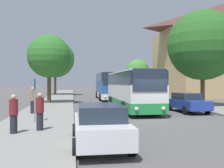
{
  "coord_description": "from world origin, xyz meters",
  "views": [
    {
      "loc": [
        -5.09,
        -16.16,
        2.3
      ],
      "look_at": [
        -1.38,
        8.45,
        2.16
      ],
      "focal_mm": 42.0,
      "sensor_mm": 36.0,
      "label": 1
    }
  ],
  "objects_px": {
    "pedestrian_waiting_far": "(40,111)",
    "tree_left_near": "(55,59)",
    "parked_car_right_near": "(187,102)",
    "pedestrian_walking_back": "(14,114)",
    "bus_middle": "(108,86)",
    "bus_stop_sign": "(35,94)",
    "parked_car_left_curb": "(100,125)",
    "tree_right_mid": "(203,45)",
    "pedestrian_waiting_near": "(33,100)",
    "bus_front": "(132,90)",
    "tree_left_far": "(49,56)",
    "tree_right_near": "(138,71)"
  },
  "relations": [
    {
      "from": "bus_front",
      "to": "tree_left_near",
      "type": "relative_size",
      "value": 1.07
    },
    {
      "from": "pedestrian_walking_back",
      "to": "tree_right_near",
      "type": "relative_size",
      "value": 0.25
    },
    {
      "from": "bus_front",
      "to": "tree_right_mid",
      "type": "distance_m",
      "value": 8.64
    },
    {
      "from": "bus_middle",
      "to": "bus_stop_sign",
      "type": "bearing_deg",
      "value": -106.61
    },
    {
      "from": "bus_front",
      "to": "bus_middle",
      "type": "relative_size",
      "value": 0.93
    },
    {
      "from": "tree_right_mid",
      "to": "pedestrian_waiting_near",
      "type": "bearing_deg",
      "value": -164.07
    },
    {
      "from": "pedestrian_waiting_far",
      "to": "tree_left_far",
      "type": "height_order",
      "value": "tree_left_far"
    },
    {
      "from": "parked_car_left_curb",
      "to": "pedestrian_walking_back",
      "type": "xyz_separation_m",
      "value": [
        -3.43,
        2.21,
        0.19
      ]
    },
    {
      "from": "bus_front",
      "to": "pedestrian_waiting_far",
      "type": "height_order",
      "value": "bus_front"
    },
    {
      "from": "pedestrian_waiting_far",
      "to": "tree_left_near",
      "type": "distance_m",
      "value": 36.01
    },
    {
      "from": "pedestrian_waiting_near",
      "to": "tree_right_mid",
      "type": "relative_size",
      "value": 0.2
    },
    {
      "from": "pedestrian_waiting_far",
      "to": "tree_left_near",
      "type": "height_order",
      "value": "tree_left_near"
    },
    {
      "from": "bus_middle",
      "to": "pedestrian_waiting_near",
      "type": "bearing_deg",
      "value": -112.67
    },
    {
      "from": "bus_middle",
      "to": "tree_right_mid",
      "type": "xyz_separation_m",
      "value": [
        7.33,
        -12.51,
        3.93
      ]
    },
    {
      "from": "tree_left_near",
      "to": "tree_left_far",
      "type": "relative_size",
      "value": 1.35
    },
    {
      "from": "bus_middle",
      "to": "tree_right_near",
      "type": "bearing_deg",
      "value": 60.46
    },
    {
      "from": "pedestrian_walking_back",
      "to": "tree_left_near",
      "type": "distance_m",
      "value": 36.56
    },
    {
      "from": "pedestrian_waiting_near",
      "to": "tree_left_near",
      "type": "distance_m",
      "value": 29.34
    },
    {
      "from": "tree_right_near",
      "to": "tree_right_mid",
      "type": "distance_m",
      "value": 24.53
    },
    {
      "from": "bus_middle",
      "to": "tree_left_near",
      "type": "xyz_separation_m",
      "value": [
        -7.85,
        12.06,
        4.68
      ]
    },
    {
      "from": "bus_front",
      "to": "bus_middle",
      "type": "xyz_separation_m",
      "value": [
        -0.02,
        14.59,
        0.17
      ]
    },
    {
      "from": "bus_front",
      "to": "pedestrian_waiting_near",
      "type": "xyz_separation_m",
      "value": [
        -7.56,
        -2.17,
        -0.64
      ]
    },
    {
      "from": "pedestrian_walking_back",
      "to": "pedestrian_waiting_near",
      "type": "bearing_deg",
      "value": -54.11
    },
    {
      "from": "pedestrian_waiting_near",
      "to": "tree_left_near",
      "type": "bearing_deg",
      "value": 34.15
    },
    {
      "from": "tree_left_far",
      "to": "pedestrian_waiting_near",
      "type": "bearing_deg",
      "value": -91.61
    },
    {
      "from": "parked_car_right_near",
      "to": "pedestrian_walking_back",
      "type": "bearing_deg",
      "value": 31.88
    },
    {
      "from": "bus_middle",
      "to": "pedestrian_waiting_near",
      "type": "relative_size",
      "value": 6.17
    },
    {
      "from": "tree_right_mid",
      "to": "bus_middle",
      "type": "bearing_deg",
      "value": 120.38
    },
    {
      "from": "parked_car_left_curb",
      "to": "bus_stop_sign",
      "type": "xyz_separation_m",
      "value": [
        -3.01,
        5.46,
        0.87
      ]
    },
    {
      "from": "tree_left_near",
      "to": "tree_right_mid",
      "type": "bearing_deg",
      "value": -58.28
    },
    {
      "from": "parked_car_left_curb",
      "to": "tree_left_near",
      "type": "bearing_deg",
      "value": 96.21
    },
    {
      "from": "pedestrian_waiting_far",
      "to": "bus_middle",
      "type": "bearing_deg",
      "value": 23.98
    },
    {
      "from": "bus_middle",
      "to": "tree_right_mid",
      "type": "height_order",
      "value": "tree_right_mid"
    },
    {
      "from": "pedestrian_waiting_far",
      "to": "tree_left_near",
      "type": "relative_size",
      "value": 0.17
    },
    {
      "from": "pedestrian_walking_back",
      "to": "parked_car_left_curb",
      "type": "bearing_deg",
      "value": -179.18
    },
    {
      "from": "bus_front",
      "to": "bus_stop_sign",
      "type": "xyz_separation_m",
      "value": [
        -6.86,
        -6.23,
        -0.06
      ]
    },
    {
      "from": "tree_right_near",
      "to": "bus_front",
      "type": "bearing_deg",
      "value": -105.18
    },
    {
      "from": "pedestrian_waiting_far",
      "to": "tree_right_near",
      "type": "bearing_deg",
      "value": 18.07
    },
    {
      "from": "pedestrian_walking_back",
      "to": "tree_left_near",
      "type": "bearing_deg",
      "value": -55.44
    },
    {
      "from": "pedestrian_waiting_far",
      "to": "tree_right_mid",
      "type": "relative_size",
      "value": 0.19
    },
    {
      "from": "tree_right_near",
      "to": "parked_car_right_near",
      "type": "bearing_deg",
      "value": -96.47
    },
    {
      "from": "bus_stop_sign",
      "to": "pedestrian_waiting_far",
      "type": "distance_m",
      "value": 2.8
    },
    {
      "from": "pedestrian_waiting_far",
      "to": "tree_right_mid",
      "type": "bearing_deg",
      "value": -12.2
    },
    {
      "from": "tree_right_near",
      "to": "bus_middle",
      "type": "bearing_deg",
      "value": -121.11
    },
    {
      "from": "parked_car_left_curb",
      "to": "pedestrian_walking_back",
      "type": "relative_size",
      "value": 2.7
    },
    {
      "from": "tree_left_near",
      "to": "tree_right_mid",
      "type": "height_order",
      "value": "tree_left_near"
    },
    {
      "from": "bus_stop_sign",
      "to": "pedestrian_walking_back",
      "type": "xyz_separation_m",
      "value": [
        -0.42,
        -3.25,
        -0.68
      ]
    },
    {
      "from": "bus_stop_sign",
      "to": "tree_right_near",
      "type": "distance_m",
      "value": 35.79
    },
    {
      "from": "pedestrian_waiting_near",
      "to": "tree_right_mid",
      "type": "height_order",
      "value": "tree_right_mid"
    },
    {
      "from": "bus_middle",
      "to": "tree_right_near",
      "type": "relative_size",
      "value": 1.74
    }
  ]
}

